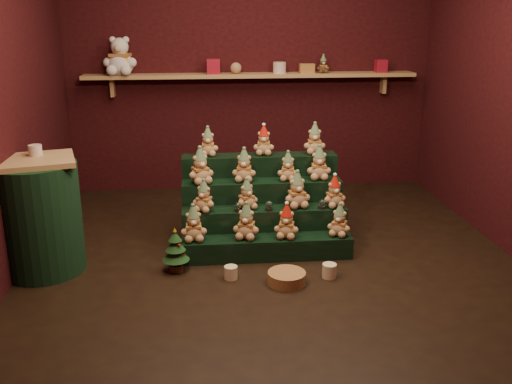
{
  "coord_description": "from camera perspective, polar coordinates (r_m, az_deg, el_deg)",
  "views": [
    {
      "loc": [
        -0.55,
        -4.38,
        1.95
      ],
      "look_at": [
        -0.11,
        0.25,
        0.48
      ],
      "focal_mm": 40.0,
      "sensor_mm": 36.0,
      "label": 1
    }
  ],
  "objects": [
    {
      "name": "mug_right",
      "position": [
        4.45,
        7.35,
        -7.82
      ],
      "size": [
        0.11,
        0.11,
        0.11
      ],
      "primitive_type": "cylinder",
      "color": "beige",
      "rests_on": "ground"
    },
    {
      "name": "teddy_7",
      "position": [
        4.89,
        7.84,
        0.06
      ],
      "size": [
        0.23,
        0.21,
        0.27
      ],
      "primitive_type": null,
      "rotation": [
        0.0,
        0.0,
        0.2
      ],
      "color": "tan",
      "rests_on": "riser_tier_midfront"
    },
    {
      "name": "riser_tier_back",
      "position": [
        5.26,
        0.34,
        -0.07
      ],
      "size": [
        1.4,
        0.22,
        0.72
      ],
      "primitive_type": "cube",
      "color": "black",
      "rests_on": "ground"
    },
    {
      "name": "ground",
      "position": [
        4.83,
        1.53,
        -6.32
      ],
      "size": [
        4.0,
        4.0,
        0.0
      ],
      "primitive_type": "plane",
      "color": "black",
      "rests_on": "ground"
    },
    {
      "name": "gift_tin_red_a",
      "position": [
        6.26,
        -4.29,
        12.42
      ],
      "size": [
        0.14,
        0.14,
        0.16
      ],
      "primitive_type": "cube",
      "color": "#A91A2F",
      "rests_on": "back_shelf"
    },
    {
      "name": "white_bear",
      "position": [
        6.29,
        -13.46,
        13.56
      ],
      "size": [
        0.39,
        0.36,
        0.5
      ],
      "primitive_type": null,
      "rotation": [
        0.0,
        0.0,
        -0.13
      ],
      "color": "white",
      "rests_on": "back_shelf"
    },
    {
      "name": "mug_left",
      "position": [
        4.4,
        -2.53,
        -8.05
      ],
      "size": [
        0.1,
        0.1,
        0.1
      ],
      "primitive_type": "cylinder",
      "color": "beige",
      "rests_on": "ground"
    },
    {
      "name": "table_ornament",
      "position": [
        4.66,
        -21.21,
        3.92
      ],
      "size": [
        0.1,
        0.1,
        0.08
      ],
      "primitive_type": "cylinder",
      "color": "beige",
      "rests_on": "side_table"
    },
    {
      "name": "wicker_basket",
      "position": [
        4.34,
        3.09,
        -8.56
      ],
      "size": [
        0.37,
        0.37,
        0.09
      ],
      "primitive_type": "cylinder",
      "rotation": [
        0.0,
        0.0,
        -0.34
      ],
      "color": "#A77543",
      "rests_on": "ground"
    },
    {
      "name": "teddy_12",
      "position": [
        5.13,
        -4.83,
        5.05
      ],
      "size": [
        0.19,
        0.17,
        0.26
      ],
      "primitive_type": null,
      "rotation": [
        0.0,
        0.0,
        -0.02
      ],
      "color": "tan",
      "rests_on": "riser_tier_back"
    },
    {
      "name": "teddy_13",
      "position": [
        5.15,
        0.78,
        5.19
      ],
      "size": [
        0.21,
        0.19,
        0.26
      ],
      "primitive_type": null,
      "rotation": [
        0.0,
        0.0,
        -0.12
      ],
      "color": "tan",
      "rests_on": "riser_tier_back"
    },
    {
      "name": "snow_globe_a",
      "position": [
        4.76,
        -1.85,
        -1.52
      ],
      "size": [
        0.06,
        0.06,
        0.08
      ],
      "color": "black",
      "rests_on": "riser_tier_midfront"
    },
    {
      "name": "teddy_2",
      "position": [
        4.67,
        3.08,
        -2.93
      ],
      "size": [
        0.24,
        0.23,
        0.28
      ],
      "primitive_type": null,
      "rotation": [
        0.0,
        0.0,
        -0.25
      ],
      "color": "tan",
      "rests_on": "riser_tier_front"
    },
    {
      "name": "teddy_4",
      "position": [
        4.76,
        -5.23,
        -0.38
      ],
      "size": [
        0.25,
        0.24,
        0.27
      ],
      "primitive_type": null,
      "rotation": [
        0.0,
        0.0,
        -0.45
      ],
      "color": "tan",
      "rests_on": "riser_tier_midfront"
    },
    {
      "name": "side_table",
      "position": [
        4.7,
        -20.86,
        -2.3
      ],
      "size": [
        0.7,
        0.63,
        0.91
      ],
      "rotation": [
        0.0,
        0.0,
        0.26
      ],
      "color": "tan",
      "rests_on": "ground"
    },
    {
      "name": "riser_tier_front",
      "position": [
        4.74,
        1.15,
        -5.59
      ],
      "size": [
        1.4,
        0.22,
        0.18
      ],
      "primitive_type": "cube",
      "color": "black",
      "rests_on": "ground"
    },
    {
      "name": "front_wall",
      "position": [
        2.46,
        7.61,
        4.44
      ],
      "size": [
        4.0,
        0.1,
        2.8
      ],
      "primitive_type": "cube",
      "color": "black",
      "rests_on": "ground"
    },
    {
      "name": "teddy_6",
      "position": [
        4.85,
        4.13,
        0.24
      ],
      "size": [
        0.26,
        0.24,
        0.31
      ],
      "primitive_type": null,
      "rotation": [
        0.0,
        0.0,
        0.18
      ],
      "color": "tan",
      "rests_on": "riser_tier_midfront"
    },
    {
      "name": "teddy_11",
      "position": [
        5.05,
        6.33,
        2.94
      ],
      "size": [
        0.23,
        0.21,
        0.3
      ],
      "primitive_type": null,
      "rotation": [
        0.0,
        0.0,
        -0.08
      ],
      "color": "tan",
      "rests_on": "riser_tier_midback"
    },
    {
      "name": "back_shelf",
      "position": [
        6.31,
        -0.47,
        11.54
      ],
      "size": [
        3.6,
        0.26,
        0.24
      ],
      "color": "tan",
      "rests_on": "ground"
    },
    {
      "name": "teddy_1",
      "position": [
        4.64,
        -0.97,
        -2.9
      ],
      "size": [
        0.26,
        0.25,
        0.3
      ],
      "primitive_type": null,
      "rotation": [
        0.0,
        0.0,
        -0.28
      ],
      "color": "tan",
      "rests_on": "riser_tier_front"
    },
    {
      "name": "teddy_3",
      "position": [
        4.76,
        8.36,
        -2.79
      ],
      "size": [
        0.25,
        0.25,
        0.27
      ],
      "primitive_type": null,
      "rotation": [
        0.0,
        0.0,
        -0.51
      ],
      "color": "tan",
      "rests_on": "riser_tier_front"
    },
    {
      "name": "teddy_14",
      "position": [
        5.22,
        5.88,
        5.34
      ],
      "size": [
        0.21,
        0.19,
        0.28
      ],
      "primitive_type": null,
      "rotation": [
        0.0,
        0.0,
        -0.07
      ],
      "color": "tan",
      "rests_on": "riser_tier_back"
    },
    {
      "name": "teddy_0",
      "position": [
        4.63,
        -6.27,
        -3.1
      ],
      "size": [
        0.22,
        0.2,
        0.3
      ],
      "primitive_type": null,
      "rotation": [
        0.0,
        0.0,
        0.04
      ],
      "color": "tan",
      "rests_on": "riser_tier_front"
    },
    {
      "name": "brown_bear",
      "position": [
        6.39,
        6.74,
        12.6
      ],
      "size": [
        0.14,
        0.13,
        0.19
      ],
      "primitive_type": null,
      "rotation": [
        0.0,
        0.0,
        -0.01
      ],
      "color": "#4F351A",
      "rests_on": "back_shelf"
    },
    {
      "name": "shelf_plush_ball",
      "position": [
        6.27,
        -2.02,
        12.28
      ],
      "size": [
        0.12,
        0.12,
        0.12
      ],
      "primitive_type": "sphere",
      "color": "tan",
      "rests_on": "back_shelf"
    },
    {
      "name": "riser_tier_midfront",
      "position": [
        4.91,
        0.86,
        -3.62
      ],
      "size": [
        1.4,
        0.22,
        0.36
      ],
      "primitive_type": "cube",
      "color": "black",
      "rests_on": "ground"
    },
    {
      "name": "snow_globe_c",
      "position": [
        4.85,
        6.6,
        -1.22
      ],
      "size": [
        0.06,
        0.06,
        0.08
      ],
      "color": "black",
      "rests_on": "riser_tier_midfront"
    },
    {
      "name": "teddy_5",
      "position": [
        4.8,
        -0.93,
        -0.2
      ],
      "size": [
        0.24,
        0.24,
        0.26
      ],
      "primitive_type": null,
      "rotation": [
        0.0,
        0.0,
        0.49
      ],
      "color": "tan",
      "rests_on": "riser_tier_midfront"
    },
    {
      "name": "riser_tier_midback",
      "position": [
        5.09,
        0.59,
        -1.78
      ],
      "size": [
        1.4,
        0.22,
        0.54
      ],
      "primitive_type": "cube",
      "color": "black",
      "rests_on": "ground"
    },
    {
      "name": "mini_christmas_tree",
      "position": [
        4.52,
        -8.05,
        -5.78
      ],
      "size": [
        0.21,
        0.21,
        0.36
      ],
      "rotation": [
        0.0,
        0.0,
        -0.38
      ],
      "color": "#492E1A",
      "rests_on": "ground"
    },
    {
      "name": "snow_globe_b",
      "position": [
        4.78,
        1.3,
        -1.38
      ],
      "size": [
        0.06,
        0.06,
        0.08
      ],
      "color": "black",
      "rests_on": "riser_tier_midfront"
    },
    {
      "name": "gift_tin_cream",
      "position": [
        6.32,
        2.36,
        12.31
      ],
      "size": [
        0.14,
        0.14,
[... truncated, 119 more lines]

